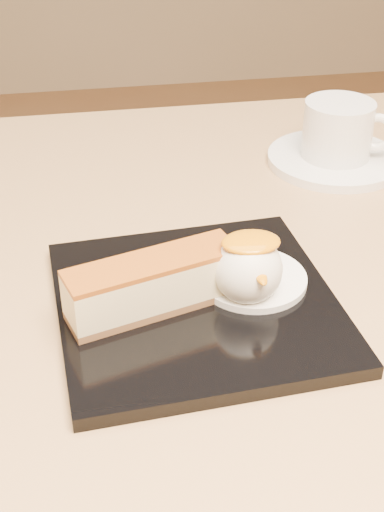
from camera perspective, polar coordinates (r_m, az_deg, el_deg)
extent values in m
cube|color=brown|center=(0.63, 0.76, -3.16)|extent=(0.80, 0.80, 0.04)
cube|color=black|center=(0.58, 0.35, -3.91)|extent=(0.23, 0.23, 0.01)
cube|color=brown|center=(0.56, -3.07, -3.83)|extent=(0.14, 0.07, 0.01)
cube|color=beige|center=(0.55, -3.14, -2.17)|extent=(0.14, 0.07, 0.03)
cube|color=#81350E|center=(0.54, -3.20, -0.53)|extent=(0.14, 0.07, 0.00)
cylinder|color=white|center=(0.59, 4.86, -1.83)|extent=(0.09, 0.09, 0.01)
sphere|color=white|center=(0.56, 4.48, -1.07)|extent=(0.06, 0.06, 0.06)
ellipsoid|color=orange|center=(0.55, 4.74, 1.11)|extent=(0.05, 0.04, 0.01)
ellipsoid|color=green|center=(0.60, 1.63, -0.72)|extent=(0.02, 0.02, 0.00)
ellipsoid|color=green|center=(0.61, 2.53, -0.27)|extent=(0.02, 0.02, 0.00)
ellipsoid|color=green|center=(0.61, 0.64, -0.34)|extent=(0.01, 0.02, 0.00)
cylinder|color=white|center=(0.83, 11.30, 7.59)|extent=(0.15, 0.15, 0.01)
cylinder|color=white|center=(0.81, 11.58, 9.89)|extent=(0.08, 0.08, 0.06)
cylinder|color=black|center=(0.80, 11.81, 11.81)|extent=(0.07, 0.07, 0.00)
torus|color=white|center=(0.81, 14.57, 9.54)|extent=(0.04, 0.03, 0.04)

